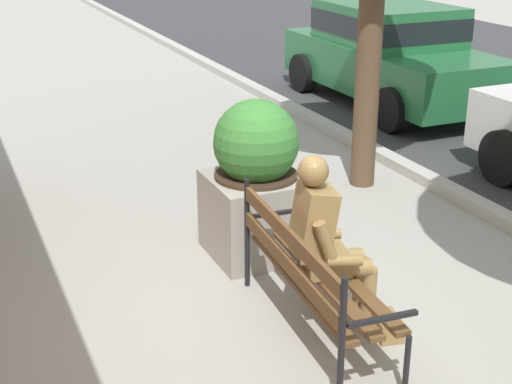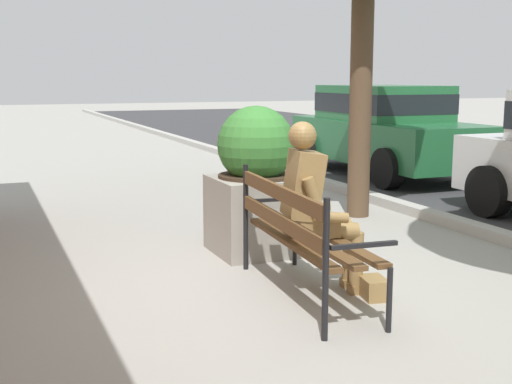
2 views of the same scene
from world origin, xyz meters
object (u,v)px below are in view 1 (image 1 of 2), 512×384
Objects in this scene: park_bench at (308,270)px; bronze_statue_seated at (332,247)px; parked_car_green at (390,51)px; concrete_planter at (256,183)px.

bronze_statue_seated is at bearing 99.91° from park_bench.
park_bench is 7.09m from parked_car_green.
bronze_statue_seated is at bearing -0.68° from concrete_planter.
bronze_statue_seated is 6.94m from parked_car_green.
park_bench is 0.45× the size of parked_car_green.
concrete_planter is (-1.39, 0.02, 0.02)m from bronze_statue_seated.
parked_car_green reaches higher than park_bench.
bronze_statue_seated is 0.33× the size of parked_car_green.
park_bench is 1.28× the size of concrete_planter.
park_bench is 1.45m from concrete_planter.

